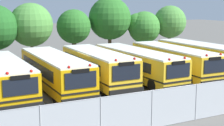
% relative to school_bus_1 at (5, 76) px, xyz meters
% --- Properties ---
extents(ground_plane, '(160.00, 160.00, 0.00)m').
position_rel_school_bus_1_xyz_m(ground_plane, '(6.92, 0.13, -1.36)').
color(ground_plane, '#595651').
extents(school_bus_1, '(2.62, 9.76, 2.57)m').
position_rel_school_bus_1_xyz_m(school_bus_1, '(0.00, 0.00, 0.00)').
color(school_bus_1, '#EAA80C').
rests_on(school_bus_1, ground_plane).
extents(school_bus_2, '(2.59, 10.56, 2.64)m').
position_rel_school_bus_1_xyz_m(school_bus_2, '(3.52, 0.27, 0.04)').
color(school_bus_2, '#EAA80C').
rests_on(school_bus_2, ground_plane).
extents(school_bus_3, '(2.62, 9.56, 2.71)m').
position_rel_school_bus_1_xyz_m(school_bus_3, '(6.97, 0.31, 0.07)').
color(school_bus_3, yellow).
rests_on(school_bus_3, ground_plane).
extents(school_bus_4, '(2.74, 10.77, 2.61)m').
position_rel_school_bus_1_xyz_m(school_bus_4, '(10.38, 0.10, 0.02)').
color(school_bus_4, yellow).
rests_on(school_bus_4, ground_plane).
extents(school_bus_5, '(2.69, 10.47, 2.64)m').
position_rel_school_bus_1_xyz_m(school_bus_5, '(14.00, 0.06, 0.03)').
color(school_bus_5, yellow).
rests_on(school_bus_5, ground_plane).
extents(school_bus_6, '(2.70, 10.67, 2.71)m').
position_rel_school_bus_1_xyz_m(school_bus_6, '(17.48, 0.31, 0.07)').
color(school_bus_6, yellow).
rests_on(school_bus_6, ground_plane).
extents(tree_3, '(4.22, 4.22, 6.28)m').
position_rel_school_bus_1_xyz_m(tree_3, '(4.09, 9.57, 2.83)').
color(tree_3, '#4C3823').
rests_on(tree_3, ground_plane).
extents(tree_4, '(3.66, 3.66, 5.61)m').
position_rel_school_bus_1_xyz_m(tree_4, '(9.01, 10.82, 2.38)').
color(tree_4, '#4C3823').
rests_on(tree_4, ground_plane).
extents(tree_5, '(4.78, 4.78, 6.93)m').
position_rel_school_bus_1_xyz_m(tree_5, '(13.46, 11.05, 3.23)').
color(tree_5, '#4C3823').
rests_on(tree_5, ground_plane).
extents(tree_6, '(3.94, 3.74, 5.33)m').
position_rel_school_bus_1_xyz_m(tree_6, '(17.14, 10.16, 2.19)').
color(tree_6, '#4C3823').
rests_on(tree_6, ground_plane).
extents(tree_7, '(3.83, 3.83, 5.98)m').
position_rel_school_bus_1_xyz_m(tree_7, '(20.45, 9.53, 2.75)').
color(tree_7, '#4C3823').
rests_on(tree_7, ground_plane).
extents(chainlink_fence, '(25.28, 0.07, 2.01)m').
position_rel_school_bus_1_xyz_m(chainlink_fence, '(6.92, -9.54, -0.32)').
color(chainlink_fence, '#9EA0A3').
rests_on(chainlink_fence, ground_plane).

